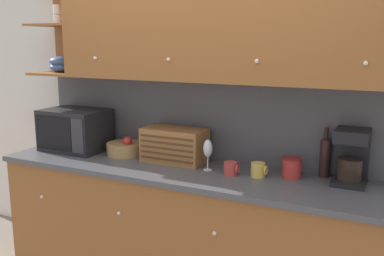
{
  "coord_description": "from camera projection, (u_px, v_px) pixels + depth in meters",
  "views": [
    {
      "loc": [
        1.34,
        -2.91,
        1.79
      ],
      "look_at": [
        0.0,
        -0.22,
        1.19
      ],
      "focal_mm": 40.0,
      "sensor_mm": 36.0,
      "label": 1
    }
  ],
  "objects": [
    {
      "name": "fruit_basket",
      "position": [
        126.0,
        148.0,
        3.41
      ],
      "size": [
        0.3,
        0.3,
        0.16
      ],
      "color": "#A87F4C",
      "rests_on": "counter_unit"
    },
    {
      "name": "upper_cabinets",
      "position": [
        217.0,
        19.0,
        2.87
      ],
      "size": [
        2.89,
        0.39,
        0.84
      ],
      "color": "#935628",
      "rests_on": "backsplash_panel"
    },
    {
      "name": "mug",
      "position": [
        258.0,
        170.0,
        2.84
      ],
      "size": [
        0.11,
        0.09,
        0.1
      ],
      "color": "gold",
      "rests_on": "counter_unit"
    },
    {
      "name": "storage_canister",
      "position": [
        292.0,
        168.0,
        2.82
      ],
      "size": [
        0.13,
        0.13,
        0.13
      ],
      "color": "#B22D28",
      "rests_on": "counter_unit"
    },
    {
      "name": "microwave",
      "position": [
        75.0,
        130.0,
        3.53
      ],
      "size": [
        0.52,
        0.38,
        0.34
      ],
      "color": "black",
      "rests_on": "counter_unit"
    },
    {
      "name": "mug_blue_second",
      "position": [
        231.0,
        168.0,
        2.88
      ],
      "size": [
        0.1,
        0.09,
        0.09
      ],
      "color": "#B73D38",
      "rests_on": "counter_unit"
    },
    {
      "name": "backsplash_panel",
      "position": [
        205.0,
        119.0,
        3.24
      ],
      "size": [
        2.89,
        0.01,
        0.62
      ],
      "color": "#4C4C51",
      "rests_on": "counter_unit"
    },
    {
      "name": "counter_unit",
      "position": [
        186.0,
        228.0,
        3.12
      ],
      "size": [
        2.91,
        0.66,
        0.91
      ],
      "color": "#935628",
      "rests_on": "ground_plane"
    },
    {
      "name": "coffee_maker",
      "position": [
        351.0,
        156.0,
        2.69
      ],
      "size": [
        0.2,
        0.23,
        0.35
      ],
      "color": "black",
      "rests_on": "counter_unit"
    },
    {
      "name": "bread_box",
      "position": [
        175.0,
        145.0,
        3.19
      ],
      "size": [
        0.47,
        0.26,
        0.25
      ],
      "color": "#996033",
      "rests_on": "counter_unit"
    },
    {
      "name": "wine_glass",
      "position": [
        208.0,
        149.0,
        2.97
      ],
      "size": [
        0.06,
        0.06,
        0.22
      ],
      "color": "silver",
      "rests_on": "counter_unit"
    },
    {
      "name": "wine_bottle",
      "position": [
        325.0,
        155.0,
        2.83
      ],
      "size": [
        0.07,
        0.07,
        0.33
      ],
      "color": "black",
      "rests_on": "counter_unit"
    },
    {
      "name": "wall_back",
      "position": [
        207.0,
        108.0,
        3.26
      ],
      "size": [
        5.29,
        0.06,
        2.6
      ],
      "color": "white",
      "rests_on": "ground_plane"
    }
  ]
}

